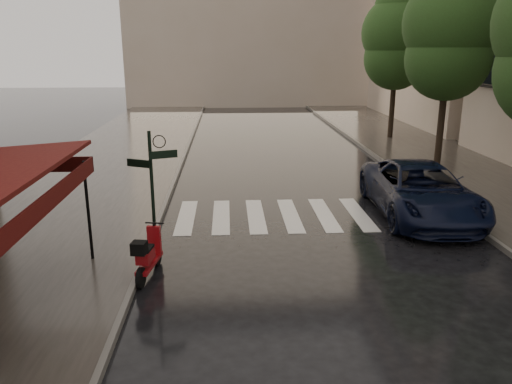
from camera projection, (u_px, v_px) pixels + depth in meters
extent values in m
plane|color=black|center=(199.00, 320.00, 9.32)|extent=(120.00, 120.00, 0.00)
cube|color=#38332D|center=(105.00, 170.00, 20.57)|extent=(6.00, 60.00, 0.12)
cube|color=#38332D|center=(454.00, 166.00, 21.38)|extent=(5.50, 60.00, 0.12)
cube|color=#595651|center=(179.00, 169.00, 20.74)|extent=(0.12, 60.00, 0.16)
cube|color=#595651|center=(390.00, 166.00, 21.22)|extent=(0.12, 60.00, 0.16)
cube|color=silver|center=(186.00, 217.00, 15.04)|extent=(0.50, 3.20, 0.01)
cube|color=silver|center=(221.00, 216.00, 15.10)|extent=(0.50, 3.20, 0.01)
cube|color=silver|center=(256.00, 216.00, 15.15)|extent=(0.50, 3.20, 0.01)
cube|color=silver|center=(290.00, 215.00, 15.21)|extent=(0.50, 3.20, 0.01)
cube|color=silver|center=(324.00, 214.00, 15.27)|extent=(0.50, 3.20, 0.01)
cube|color=silver|center=(358.00, 214.00, 15.33)|extent=(0.50, 3.20, 0.01)
cube|color=silver|center=(392.00, 213.00, 15.38)|extent=(0.50, 3.20, 0.01)
cube|color=silver|center=(425.00, 213.00, 15.44)|extent=(0.50, 3.20, 0.01)
cube|color=#470A0B|center=(37.00, 212.00, 8.05)|extent=(0.04, 7.00, 0.35)
cylinder|color=black|center=(88.00, 211.00, 11.46)|extent=(0.07, 0.07, 2.35)
cylinder|color=black|center=(153.00, 196.00, 11.71)|extent=(0.08, 0.08, 3.10)
cube|color=black|center=(163.00, 154.00, 11.45)|extent=(0.62, 0.26, 0.18)
cube|color=black|center=(138.00, 163.00, 11.47)|extent=(0.56, 0.29, 0.18)
cylinder|color=black|center=(442.00, 112.00, 20.70)|extent=(0.28, 0.28, 4.48)
sphere|color=#223E16|center=(448.00, 58.00, 20.11)|extent=(3.40, 3.40, 3.40)
sphere|color=#223E16|center=(451.00, 23.00, 19.73)|extent=(3.80, 3.80, 3.80)
cylinder|color=black|center=(393.00, 98.00, 27.45)|extent=(0.28, 0.28, 4.37)
sphere|color=#223E16|center=(396.00, 58.00, 26.87)|extent=(3.40, 3.40, 3.40)
sphere|color=#223E16|center=(398.00, 32.00, 26.50)|extent=(3.80, 3.80, 3.80)
sphere|color=#223E16|center=(400.00, 7.00, 26.16)|extent=(2.60, 2.60, 2.60)
cylinder|color=black|center=(141.00, 278.00, 10.52)|extent=(0.17, 0.46, 0.45)
cylinder|color=black|center=(157.00, 256.00, 11.65)|extent=(0.17, 0.46, 0.45)
cube|color=maroon|center=(150.00, 263.00, 11.09)|extent=(0.46, 1.25, 0.09)
cube|color=maroon|center=(145.00, 255.00, 10.79)|extent=(0.36, 0.56, 0.26)
cube|color=maroon|center=(154.00, 241.00, 11.40)|extent=(0.32, 0.16, 0.71)
cylinder|color=black|center=(155.00, 223.00, 11.38)|extent=(0.43, 0.10, 0.03)
cube|color=black|center=(139.00, 248.00, 10.37)|extent=(0.34, 0.33, 0.26)
imported|color=black|center=(420.00, 190.00, 15.00)|extent=(2.83, 5.75, 1.57)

